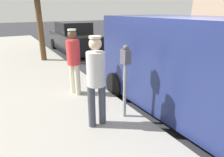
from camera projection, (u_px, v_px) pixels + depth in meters
The scene contains 6 objects.
ground_plane at pixel (173, 109), 4.71m from camera, with size 80.00×80.00×0.00m, color #2D2D33.
parking_meter_near at pixel (125, 70), 3.79m from camera, with size 0.14×0.18×1.52m.
pedestrian_in_gray at pixel (96, 77), 3.51m from camera, with size 0.36×0.34×1.72m.
pedestrian_in_red at pixel (74, 58), 4.93m from camera, with size 0.34×0.35×1.70m.
parked_van at pixel (211, 70), 3.84m from camera, with size 2.17×5.22×2.15m.
parked_sedan_behind at pixel (75, 39), 10.98m from camera, with size 1.96×4.41×1.65m.
Camera 1 is at (3.37, 2.90, 2.29)m, focal length 31.07 mm.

